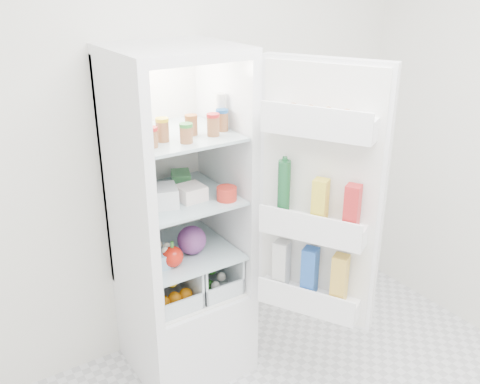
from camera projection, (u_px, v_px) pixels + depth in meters
room_walls at (401, 150)px, 1.70m from camera, size 3.02×3.02×2.61m
refrigerator at (179, 258)px, 2.92m from camera, size 0.60×0.60×1.80m
shelf_low at (183, 250)px, 2.84m from camera, size 0.49×0.53×0.01m
shelf_mid at (181, 197)px, 2.72m from camera, size 0.49×0.53×0.02m
shelf_top at (178, 134)px, 2.59m from camera, size 0.49×0.53×0.02m
crisper_left at (164, 278)px, 2.83m from camera, size 0.23×0.46×0.22m
crisper_right at (204, 265)px, 2.95m from camera, size 0.23×0.46×0.22m
condiment_jars at (181, 129)px, 2.50m from camera, size 0.46×0.32×0.08m
squeeze_bottle at (220, 111)px, 2.63m from camera, size 0.07×0.07×0.17m
tub_white at (161, 196)px, 2.58m from camera, size 0.19×0.19×0.10m
tub_cream at (191, 193)px, 2.65m from camera, size 0.13×0.13×0.07m
tin_red at (227, 194)px, 2.65m from camera, size 0.12×0.12×0.07m
foil_tray at (168, 193)px, 2.69m from camera, size 0.20×0.18×0.04m
tub_green at (181, 179)px, 2.83m from camera, size 0.14×0.16×0.08m
red_cabbage at (192, 240)px, 2.77m from camera, size 0.15×0.15×0.15m
bell_pepper at (173, 257)px, 2.65m from camera, size 0.11×0.11×0.11m
mushroom_bowl at (161, 257)px, 2.68m from camera, size 0.20×0.20×0.07m
citrus_pile at (166, 285)px, 2.81m from camera, size 0.20×0.31×0.16m
veg_pile at (205, 272)px, 2.97m from camera, size 0.16×0.30×0.10m
fridge_door at (318, 205)px, 2.52m from camera, size 0.42×0.56×1.30m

